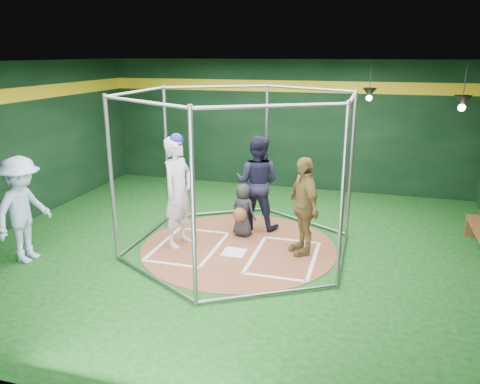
# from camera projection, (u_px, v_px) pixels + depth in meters

# --- Properties ---
(room_shell) EXTENTS (10.10, 9.10, 3.53)m
(room_shell) POSITION_uv_depth(u_px,v_px,m) (239.00, 160.00, 8.67)
(room_shell) COLOR #0D3C0F
(room_shell) RESTS_ON ground
(clay_disc) EXTENTS (3.80, 3.80, 0.01)m
(clay_disc) POSITION_uv_depth(u_px,v_px,m) (239.00, 247.00, 9.16)
(clay_disc) COLOR brown
(clay_disc) RESTS_ON ground
(home_plate) EXTENTS (0.43, 0.43, 0.01)m
(home_plate) POSITION_uv_depth(u_px,v_px,m) (234.00, 252.00, 8.88)
(home_plate) COLOR white
(home_plate) RESTS_ON clay_disc
(batter_box_left) EXTENTS (1.17, 1.77, 0.01)m
(batter_box_left) POSITION_uv_depth(u_px,v_px,m) (189.00, 246.00, 9.18)
(batter_box_left) COLOR white
(batter_box_left) RESTS_ON clay_disc
(batter_box_right) EXTENTS (1.17, 1.77, 0.01)m
(batter_box_right) POSITION_uv_depth(u_px,v_px,m) (284.00, 257.00, 8.68)
(batter_box_right) COLOR white
(batter_box_right) RESTS_ON clay_disc
(batting_cage) EXTENTS (4.05, 4.67, 3.00)m
(batting_cage) POSITION_uv_depth(u_px,v_px,m) (239.00, 173.00, 8.74)
(batting_cage) COLOR gray
(batting_cage) RESTS_ON ground
(pendant_lamp_near) EXTENTS (0.34, 0.34, 0.90)m
(pendant_lamp_near) POSITION_uv_depth(u_px,v_px,m) (369.00, 93.00, 11.11)
(pendant_lamp_near) COLOR black
(pendant_lamp_near) RESTS_ON room_shell
(pendant_lamp_far) EXTENTS (0.34, 0.34, 0.90)m
(pendant_lamp_far) POSITION_uv_depth(u_px,v_px,m) (463.00, 101.00, 9.16)
(pendant_lamp_far) COLOR black
(pendant_lamp_far) RESTS_ON room_shell
(batter_figure) EXTENTS (0.66, 0.87, 2.22)m
(batter_figure) POSITION_uv_depth(u_px,v_px,m) (178.00, 191.00, 8.98)
(batter_figure) COLOR silver
(batter_figure) RESTS_ON clay_disc
(visitor_leopard) EXTENTS (0.96, 1.16, 1.85)m
(visitor_leopard) POSITION_uv_depth(u_px,v_px,m) (303.00, 206.00, 8.65)
(visitor_leopard) COLOR #A08244
(visitor_leopard) RESTS_ON clay_disc
(catcher_figure) EXTENTS (0.63, 0.65, 1.11)m
(catcher_figure) POSITION_uv_depth(u_px,v_px,m) (243.00, 210.00, 9.56)
(catcher_figure) COLOR black
(catcher_figure) RESTS_ON clay_disc
(umpire) EXTENTS (1.02, 0.82, 2.01)m
(umpire) POSITION_uv_depth(u_px,v_px,m) (257.00, 182.00, 9.91)
(umpire) COLOR black
(umpire) RESTS_ON clay_disc
(bystander_blue) EXTENTS (0.74, 1.26, 1.94)m
(bystander_blue) POSITION_uv_depth(u_px,v_px,m) (23.00, 210.00, 8.33)
(bystander_blue) COLOR #AEC6E7
(bystander_blue) RESTS_ON ground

